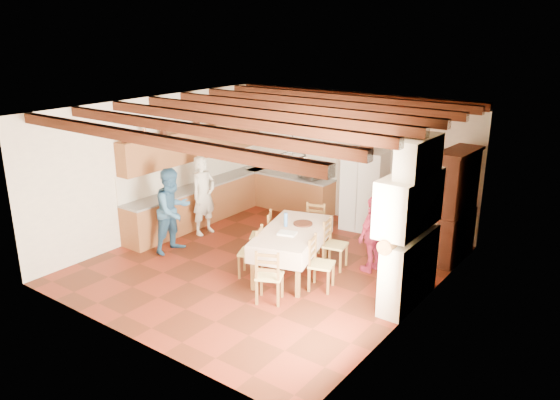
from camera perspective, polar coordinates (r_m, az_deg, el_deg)
The scene contains 31 objects.
floor at distance 10.63m, azimuth -1.40°, elevation -6.78°, with size 6.00×6.50×0.02m, color #471D0F.
ceiling at distance 9.76m, azimuth -1.54°, elevation 9.54°, with size 6.00×6.50×0.02m, color white.
wall_back at distance 12.74m, azimuth 7.57°, elevation 4.46°, with size 6.00×0.02×3.00m, color #F6EACD.
wall_front at distance 7.92m, azimuth -16.09°, elevation -4.54°, with size 6.00×0.02×3.00m, color #F6EACD.
wall_left at distance 12.11m, azimuth -12.83°, elevation 3.46°, with size 0.02×6.50×3.00m, color #F6EACD.
wall_right at distance 8.67m, azimuth 14.48°, elevation -2.42°, with size 0.02×6.50×3.00m, color #F6EACD.
ceiling_beams at distance 9.78m, azimuth -1.53°, elevation 8.96°, with size 6.00×6.30×0.16m, color #34160D, non-canonical shape.
lower_cabinets_left at distance 12.87m, azimuth -8.09°, elevation -0.37°, with size 0.60×4.30×0.86m, color brown.
lower_cabinets_back at distance 13.56m, azimuth 1.01°, elevation 0.75°, with size 2.30×0.60×0.86m, color brown.
countertop_left at distance 12.74m, azimuth -8.18°, elevation 1.55°, with size 0.62×4.30×0.04m, color slate.
countertop_back at distance 13.43m, azimuth 1.02°, elevation 2.59°, with size 2.34×0.62×0.04m, color slate.
backsplash_left at distance 12.85m, azimuth -9.16°, elevation 3.13°, with size 0.03×4.30×0.60m, color white.
backsplash_back at distance 13.58m, azimuth 1.73°, elevation 4.14°, with size 2.30×0.03×0.60m, color white.
upper_cabinets at distance 12.59m, azimuth -8.79°, elevation 5.88°, with size 0.35×4.20×0.70m, color brown.
fireplace at distance 8.98m, azimuth 13.21°, elevation -2.29°, with size 0.56×1.60×2.80m, color beige, non-canonical shape.
wall_picture at distance 11.99m, azimuth 14.07°, elevation 4.95°, with size 0.34×0.03×0.42m, color black.
refrigerator at distance 12.32m, azimuth 8.85°, elevation 1.07°, with size 0.90×0.74×1.81m, color white.
hutch at distance 11.00m, azimuth 17.78°, elevation -0.58°, with size 0.51×1.22×2.20m, color #33150C, non-canonical shape.
dining_table at distance 9.98m, azimuth 1.25°, elevation -3.55°, with size 1.52×2.18×0.86m.
chandelier at distance 9.54m, azimuth 1.31°, elevation 4.71°, with size 0.47×0.47×0.03m, color black.
chair_left_near at distance 10.00m, azimuth -3.10°, elevation -5.38°, with size 0.42×0.40×0.96m, color brown, non-canonical shape.
chair_left_far at distance 10.75m, azimuth -2.00°, elevation -3.65°, with size 0.42×0.40×0.96m, color brown, non-canonical shape.
chair_right_near at distance 9.53m, azimuth 4.37°, elevation -6.63°, with size 0.42×0.40×0.96m, color brown, non-canonical shape.
chair_right_far at distance 10.36m, azimuth 5.81°, elevation -4.61°, with size 0.42×0.40×0.96m, color brown, non-canonical shape.
chair_end_near at distance 9.10m, azimuth -1.11°, elevation -7.82°, with size 0.42×0.40×0.96m, color brown, non-canonical shape.
chair_end_far at distance 11.14m, azimuth 3.49°, elevation -2.89°, with size 0.42×0.40×0.96m, color brown, non-canonical shape.
person_man at distance 11.99m, azimuth -7.98°, elevation 0.47°, with size 0.64×0.42×1.74m, color silver.
person_woman_blue at distance 11.14m, azimuth -11.12°, elevation -1.07°, with size 0.85×0.66×1.74m, color #305F8D.
person_woman_red at distance 10.24m, azimuth 9.74°, elevation -3.52°, with size 0.86×0.36×1.46m, color #BE2A4C.
microwave at distance 13.07m, azimuth 3.14°, elevation 2.85°, with size 0.50×0.34×0.28m, color silver.
fridge_vase at distance 12.06m, azimuth 9.11°, elevation 5.95°, with size 0.33×0.33×0.34m, color #33150C.
Camera 1 is at (5.92, -7.63, 4.43)m, focal length 35.00 mm.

